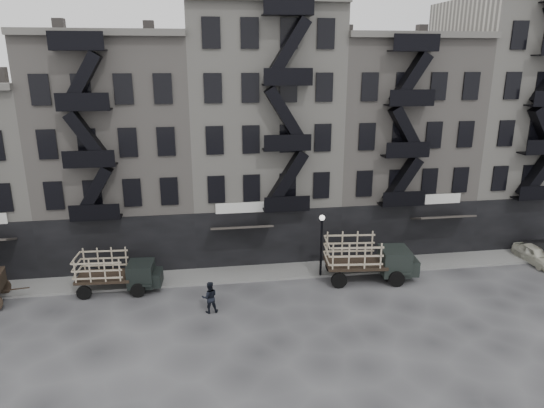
{
  "coord_description": "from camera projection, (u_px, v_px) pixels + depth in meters",
  "views": [
    {
      "loc": [
        -4.53,
        -25.61,
        13.71
      ],
      "look_at": [
        0.01,
        4.0,
        4.73
      ],
      "focal_mm": 32.0,
      "sensor_mm": 36.0,
      "label": 1
    }
  ],
  "objects": [
    {
      "name": "pedestrian_mid",
      "position": [
        210.0,
        297.0,
        27.1
      ],
      "size": [
        0.95,
        0.77,
        1.85
      ],
      "primitive_type": "imported",
      "rotation": [
        0.0,
        0.0,
        3.22
      ],
      "color": "black",
      "rests_on": "ground"
    },
    {
      "name": "lamp_post",
      "position": [
        322.0,
        237.0,
        30.94
      ],
      "size": [
        0.36,
        0.36,
        4.28
      ],
      "color": "black",
      "rests_on": "ground"
    },
    {
      "name": "sidewalk",
      "position": [
        272.0,
        272.0,
        32.37
      ],
      "size": [
        55.0,
        2.5,
        0.15
      ],
      "primitive_type": "cube",
      "color": "slate",
      "rests_on": "ground"
    },
    {
      "name": "building_midwest",
      "position": [
        121.0,
        150.0,
        34.54
      ],
      "size": [
        10.0,
        11.35,
        16.2
      ],
      "color": "gray",
      "rests_on": "ground"
    },
    {
      "name": "building_east",
      "position": [
        509.0,
        121.0,
        38.46
      ],
      "size": [
        10.0,
        11.35,
        19.2
      ],
      "color": "#ABA79D",
      "rests_on": "ground"
    },
    {
      "name": "ground",
      "position": [
        282.0,
        299.0,
        28.84
      ],
      "size": [
        140.0,
        140.0,
        0.0
      ],
      "primitive_type": "plane",
      "color": "#38383A",
      "rests_on": "ground"
    },
    {
      "name": "building_mideast",
      "position": [
        388.0,
        143.0,
        37.44
      ],
      "size": [
        10.0,
        11.35,
        16.2
      ],
      "color": "gray",
      "rests_on": "ground"
    },
    {
      "name": "building_center",
      "position": [
        260.0,
        133.0,
        35.7
      ],
      "size": [
        10.0,
        11.35,
        18.2
      ],
      "color": "#ABA79D",
      "rests_on": "ground"
    },
    {
      "name": "stake_truck_east",
      "position": [
        368.0,
        255.0,
        30.94
      ],
      "size": [
        6.02,
        2.92,
        2.93
      ],
      "rotation": [
        0.0,
        0.0,
        -0.1
      ],
      "color": "black",
      "rests_on": "ground"
    },
    {
      "name": "car_east",
      "position": [
        536.0,
        255.0,
        33.81
      ],
      "size": [
        1.64,
        3.7,
        1.24
      ],
      "primitive_type": "imported",
      "rotation": [
        0.0,
        0.0,
        0.05
      ],
      "color": "beige",
      "rests_on": "ground"
    },
    {
      "name": "stake_truck_west",
      "position": [
        116.0,
        269.0,
        29.46
      ],
      "size": [
        5.12,
        2.35,
        2.51
      ],
      "rotation": [
        0.0,
        0.0,
        -0.06
      ],
      "color": "black",
      "rests_on": "ground"
    }
  ]
}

